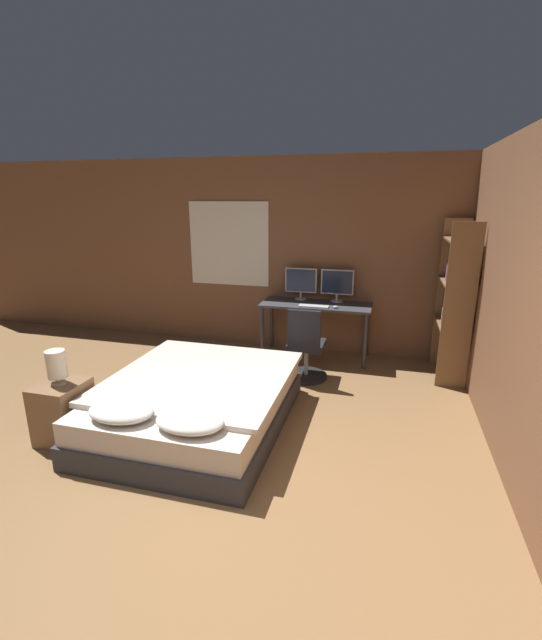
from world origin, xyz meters
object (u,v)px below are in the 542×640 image
office_chair (306,352)px  bookshelf (456,295)px  nightstand (63,412)px  desk (316,311)px  bedside_lamp (56,365)px  bed (197,402)px  computer_mouse (336,307)px  keyboard (314,306)px  monitor_right (337,284)px  monitor_left (301,282)px

office_chair → bookshelf: (1.69, 0.52, 0.69)m
nightstand → desk: bearing=55.3°
desk → bedside_lamp: bearing=-124.7°
bed → computer_mouse: 2.29m
nightstand → computer_mouse: size_ratio=7.88×
bookshelf → keyboard: bearing=178.1°
bed → nightstand: bearing=-152.9°
bed → office_chair: 1.60m
monitor_right → nightstand: bearing=-126.3°
keyboard → office_chair: (0.01, -0.57, -0.43)m
monitor_right → computer_mouse: bearing=-84.8°
bed → bedside_lamp: bearing=-152.9°
monitor_left → computer_mouse: (0.54, -0.38, -0.23)m
bedside_lamp → monitor_right: 3.58m
bed → monitor_right: 2.67m
desk → monitor_right: bearing=37.6°
computer_mouse → bookshelf: (1.42, -0.06, 0.26)m
bed → bookshelf: size_ratio=1.07×
bed → nightstand: (-1.07, -0.55, 0.03)m
bed → monitor_left: (0.54, 2.33, 0.78)m
desk → bookshelf: bearing=-8.2°
bedside_lamp → keyboard: (1.86, 2.49, 0.05)m
monitor_left → monitor_right: (0.50, 0.00, 0.00)m
bedside_lamp → desk: (1.86, 2.69, -0.06)m
nightstand → bedside_lamp: bedside_lamp is taller
nightstand → monitor_right: bearing=53.7°
monitor_left → keyboard: 0.52m
nightstand → bookshelf: 4.39m
keyboard → bookshelf: bearing=-1.9°
bed → office_chair: size_ratio=2.25×
monitor_left → office_chair: monitor_left is taller
nightstand → office_chair: 2.69m
bed → nightstand: bed is taller
bedside_lamp → computer_mouse: bearing=49.3°
computer_mouse → office_chair: bearing=-115.5°
nightstand → desk: 3.29m
monitor_left → computer_mouse: bearing=-35.5°
nightstand → bookshelf: bearing=34.4°
monitor_left → computer_mouse: size_ratio=6.30×
nightstand → office_chair: (1.87, 1.92, 0.08)m
bedside_lamp → desk: 3.27m
monitor_right → bedside_lamp: bearing=-126.3°
keyboard → bookshelf: bookshelf is taller
monitor_left → nightstand: bearing=-119.2°
monitor_left → bookshelf: 2.00m
desk → monitor_left: bearing=142.4°
desk → bookshelf: bookshelf is taller
office_chair → desk: bearing=91.0°
keyboard → monitor_right: bearing=56.8°
computer_mouse → desk: bearing=146.4°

